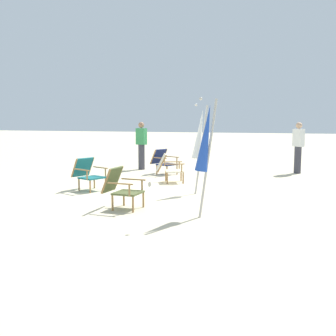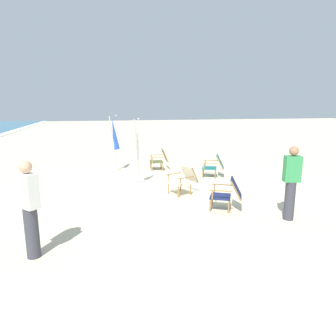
% 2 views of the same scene
% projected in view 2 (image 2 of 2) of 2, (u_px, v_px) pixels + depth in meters
% --- Properties ---
extents(ground_plane, '(80.00, 80.00, 0.00)m').
position_uv_depth(ground_plane, '(182.00, 186.00, 9.35)').
color(ground_plane, beige).
extents(beach_chair_front_left, '(0.63, 0.74, 0.81)m').
position_uv_depth(beach_chair_front_left, '(160.00, 159.00, 11.58)').
color(beach_chair_front_left, '#515B33').
rests_on(beach_chair_front_left, ground).
extents(beach_chair_front_right, '(0.81, 0.90, 0.79)m').
position_uv_depth(beach_chair_front_right, '(184.00, 179.00, 8.46)').
color(beach_chair_front_right, beige).
rests_on(beach_chair_front_right, ground).
extents(beach_chair_mid_center, '(0.82, 0.91, 0.79)m').
position_uv_depth(beach_chair_mid_center, '(214.00, 165.00, 10.39)').
color(beach_chair_mid_center, '#196066').
rests_on(beach_chair_mid_center, ground).
extents(beach_chair_back_right, '(0.84, 0.92, 0.79)m').
position_uv_depth(beach_chair_back_right, '(228.00, 193.00, 7.14)').
color(beach_chair_back_right, '#19234C').
rests_on(beach_chair_back_right, ground).
extents(umbrella_furled_white, '(0.56, 0.38, 2.08)m').
position_uv_depth(umbrella_furled_white, '(138.00, 142.00, 9.23)').
color(umbrella_furled_white, '#B7B2A8').
rests_on(umbrella_furled_white, ground).
extents(umbrella_furled_blue, '(0.34, 0.42, 2.11)m').
position_uv_depth(umbrella_furled_blue, '(114.00, 135.00, 11.21)').
color(umbrella_furled_blue, '#B7B2A8').
rests_on(umbrella_furled_blue, ground).
extents(person_near_chairs, '(0.38, 0.38, 1.63)m').
position_uv_depth(person_near_chairs, '(30.00, 209.00, 4.81)').
color(person_near_chairs, '#383842').
rests_on(person_near_chairs, ground).
extents(person_by_waterline, '(0.28, 0.38, 1.63)m').
position_uv_depth(person_by_waterline, '(291.00, 183.00, 6.44)').
color(person_by_waterline, '#383842').
rests_on(person_by_waterline, ground).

